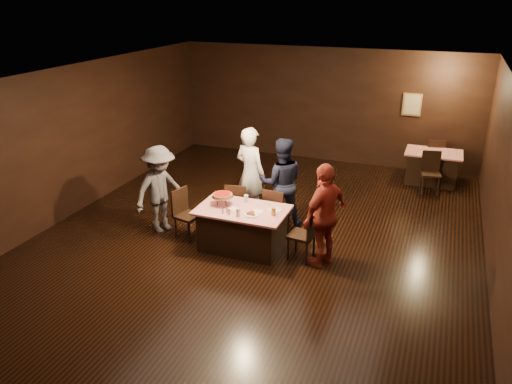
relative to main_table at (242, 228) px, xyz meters
The scene contains 22 objects.
room 1.83m from the main_table, 76.08° to the left, with size 10.00×10.04×3.02m.
main_table is the anchor object (origin of this frame).
back_table 5.58m from the main_table, 57.42° to the left, with size 1.30×0.90×0.77m, color red.
chair_far_left 0.85m from the main_table, 118.07° to the left, with size 0.42×0.42×0.95m, color black.
chair_far_right 0.85m from the main_table, 61.93° to the left, with size 0.42×0.42×0.95m, color black.
chair_end_left 1.10m from the main_table, behind, with size 0.42×0.42×0.95m, color black.
chair_end_right 1.10m from the main_table, ahead, with size 0.42×0.42×0.95m, color black.
chair_back_near 5.00m from the main_table, 53.10° to the left, with size 0.42×0.42×0.95m, color black.
chair_back_far 6.09m from the main_table, 60.46° to the left, with size 0.42×0.42×0.95m, color black.
diner_white_jacket 1.46m from the main_table, 105.49° to the left, with size 0.69×0.45×1.90m, color white.
diner_navy_hoodie 1.32m from the main_table, 73.81° to the left, with size 0.87×0.68×1.79m, color black.
diner_grey_knit 1.79m from the main_table, behind, with size 1.10×0.63×1.71m, color #545358.
diner_red_shirt 1.57m from the main_table, ahead, with size 1.06×0.44×1.81m, color #A13526.
pizza_stand 0.70m from the main_table, behind, with size 0.38×0.38×0.22m.
plate_with_slice 0.51m from the main_table, 35.75° to the right, with size 0.25×0.25×0.06m.
plate_empty 0.69m from the main_table, 15.26° to the left, with size 0.25×0.25×0.01m, color white.
glass_front_left 0.55m from the main_table, 80.54° to the right, with size 0.08×0.08×0.14m, color silver.
glass_amber 0.75m from the main_table, ahead, with size 0.08×0.08×0.14m, color #BF7F26.
glass_back 0.55m from the main_table, 99.46° to the left, with size 0.08×0.08×0.14m, color silver.
condiments 0.55m from the main_table, 122.43° to the right, with size 0.17×0.10×0.09m.
napkin_center 0.49m from the main_table, ahead, with size 0.16×0.16×0.01m, color white.
napkin_left 0.42m from the main_table, 161.57° to the right, with size 0.16×0.16×0.01m, color white.
Camera 1 is at (2.99, -7.91, 4.38)m, focal length 35.00 mm.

